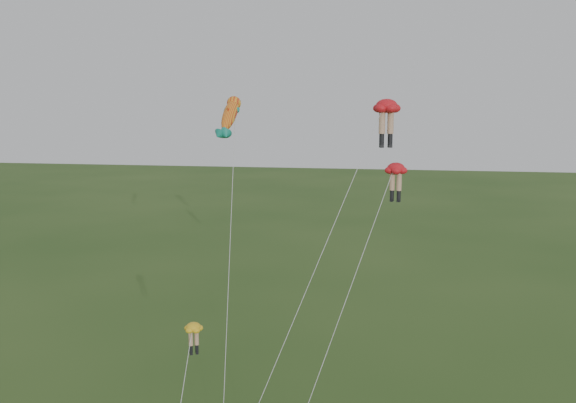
# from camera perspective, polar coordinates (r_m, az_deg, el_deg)

# --- Properties ---
(legs_kite_red_high) EXTENTS (8.48, 11.65, 19.07)m
(legs_kite_red_high) POSITION_cam_1_polar(r_m,az_deg,el_deg) (38.01, 8.62, 7.77)
(legs_kite_red_high) COLOR red
(legs_kite_red_high) RESTS_ON ground
(legs_kite_red_mid) EXTENTS (6.32, 10.05, 15.61)m
(legs_kite_red_mid) POSITION_cam_1_polar(r_m,az_deg,el_deg) (35.48, 9.35, 2.08)
(legs_kite_red_mid) COLOR red
(legs_kite_red_mid) RESTS_ON ground
(legs_kite_yellow) EXTENTS (1.33, 5.42, 7.90)m
(legs_kite_yellow) POSITION_cam_1_polar(r_m,az_deg,el_deg) (33.29, -8.50, -11.80)
(legs_kite_yellow) COLOR yellow
(legs_kite_yellow) RESTS_ON ground
(fish_kite) EXTENTS (2.16, 10.48, 19.50)m
(fish_kite) POSITION_cam_1_polar(r_m,az_deg,el_deg) (38.41, -5.17, 7.62)
(fish_kite) COLOR orange
(fish_kite) RESTS_ON ground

